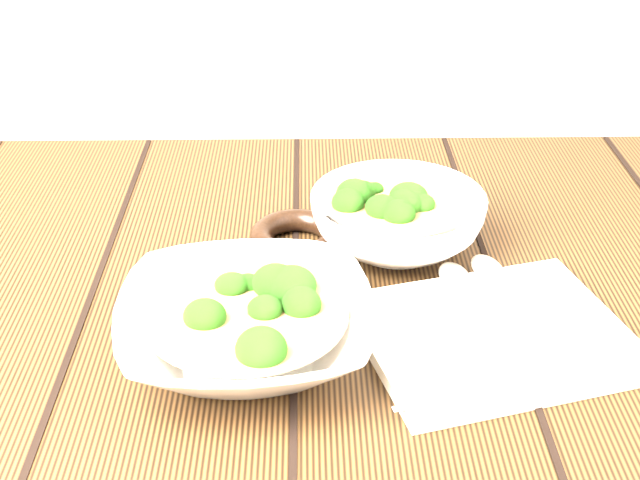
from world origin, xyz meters
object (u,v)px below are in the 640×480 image
table (316,399)px  soup_bowl_front (246,325)px  trivet (297,237)px  soup_bowl_back (397,218)px  napkin (494,336)px

table → soup_bowl_front: soup_bowl_front is taller
table → trivet: 0.17m
table → soup_bowl_back: size_ratio=5.35×
soup_bowl_front → napkin: soup_bowl_front is taller
table → napkin: 0.21m
table → soup_bowl_back: soup_bowl_back is taller
table → trivet: size_ratio=11.83×
soup_bowl_front → trivet: 0.19m
soup_bowl_front → trivet: size_ratio=2.35×
table → trivet: (-0.02, 0.11, 0.13)m
soup_bowl_front → soup_bowl_back: soup_bowl_back is taller
soup_bowl_back → napkin: size_ratio=0.96×
soup_bowl_front → napkin: bearing=3.6°
soup_bowl_front → soup_bowl_back: (0.15, 0.19, 0.00)m
trivet → napkin: trivet is taller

